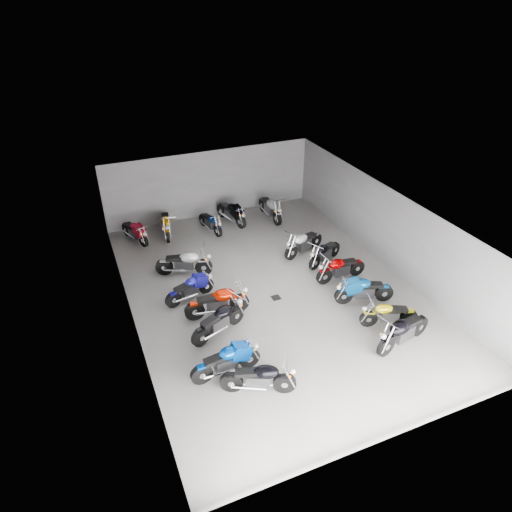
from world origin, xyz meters
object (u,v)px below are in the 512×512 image
Objects in this scene: motorcycle_left_c at (219,321)px; motorcycle_right_a at (403,331)px; motorcycle_back_a at (135,231)px; motorcycle_back_d at (232,213)px; motorcycle_left_d at (218,302)px; motorcycle_right_f at (303,243)px; motorcycle_right_b at (388,314)px; motorcycle_right_c at (364,290)px; motorcycle_left_e at (190,288)px; motorcycle_back_e at (270,208)px; motorcycle_left_b at (227,361)px; motorcycle_back_b at (166,224)px; drain_grate at (276,298)px; motorcycle_right_d at (340,268)px; motorcycle_back_c at (211,222)px; motorcycle_right_e at (325,252)px; motorcycle_left_a at (259,378)px; motorcycle_left_f at (184,263)px.

motorcycle_left_c is 5.80m from motorcycle_right_a.
motorcycle_back_d is (4.53, 0.04, 0.04)m from motorcycle_back_a.
motorcycle_left_d reaches higher than motorcycle_right_f.
motorcycle_right_b is 0.89× the size of motorcycle_back_d.
motorcycle_right_f is at bearing 21.64° from motorcycle_right_c.
motorcycle_left_e is at bearing 34.82° from motorcycle_right_a.
motorcycle_back_e reaches higher than motorcycle_right_c.
motorcycle_right_a is 6.22m from motorcycle_right_f.
motorcycle_left_c reaches higher than motorcycle_left_b.
motorcycle_right_b is 8.80m from motorcycle_back_e.
motorcycle_back_b is at bearing 13.67° from motorcycle_right_a.
motorcycle_back_b is at bearing 111.82° from drain_grate.
motorcycle_right_f is at bearing 127.75° from motorcycle_back_a.
motorcycle_right_a reaches higher than drain_grate.
motorcycle_right_f is (4.62, 2.53, -0.02)m from motorcycle_left_d.
motorcycle_right_c is 0.90× the size of motorcycle_back_e.
motorcycle_right_d is 6.60m from motorcycle_back_c.
motorcycle_right_d is at bearing 152.76° from motorcycle_right_e.
motorcycle_right_e is at bearing 160.23° from motorcycle_left_a.
motorcycle_left_c is 0.97× the size of motorcycle_right_d.
drain_grate is at bearing 53.25° from motorcycle_left_e.
drain_grate is 0.14× the size of motorcycle_left_d.
motorcycle_left_a is 10.87m from motorcycle_back_e.
motorcycle_left_c is at bearing 90.44° from motorcycle_right_b.
drain_grate is 3.11m from motorcycle_left_e.
motorcycle_right_b is at bearing -45.44° from drain_grate.
motorcycle_right_e is at bearing -15.73° from motorcycle_right_a.
motorcycle_right_f reaches higher than drain_grate.
motorcycle_left_a is 0.94× the size of motorcycle_back_d.
motorcycle_back_a is 6.41m from motorcycle_back_e.
motorcycle_right_f is at bearing -11.19° from motorcycle_right_a.
motorcycle_right_b is at bearing -163.06° from motorcycle_right_c.
motorcycle_left_d is (-2.24, -0.11, 0.54)m from drain_grate.
motorcycle_back_a is at bearing 46.30° from motorcycle_right_d.
motorcycle_left_f is 3.51m from motorcycle_back_b.
motorcycle_back_d is (3.22, 3.48, -0.01)m from motorcycle_left_f.
motorcycle_right_a is 1.10× the size of motorcycle_right_f.
motorcycle_right_c is 7.97m from motorcycle_back_d.
motorcycle_left_c is 0.89× the size of motorcycle_back_e.
motorcycle_right_a is at bearing 39.37° from motorcycle_left_c.
motorcycle_back_c is 1.26m from motorcycle_back_d.
motorcycle_back_b is at bearing -172.01° from motorcycle_left_d.
motorcycle_right_f is at bearing 45.63° from drain_grate.
motorcycle_right_e reaches higher than motorcycle_right_b.
motorcycle_back_a is 0.90× the size of motorcycle_back_d.
motorcycle_left_a is (-2.29, -3.80, 0.51)m from drain_grate.
motorcycle_back_e is at bearing 1.44° from motorcycle_right_d.
motorcycle_back_b is 4.99m from motorcycle_back_e.
motorcycle_right_a is at bearing 90.40° from motorcycle_back_e.
drain_grate is 3.13m from motorcycle_right_c.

